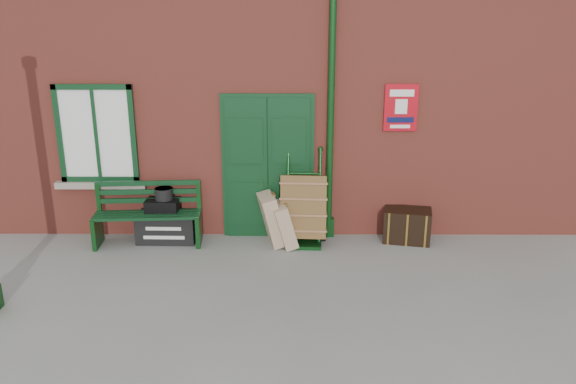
{
  "coord_description": "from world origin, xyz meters",
  "views": [
    {
      "loc": [
        0.05,
        -6.91,
        3.38
      ],
      "look_at": [
        0.02,
        0.6,
        1.0
      ],
      "focal_mm": 35.0,
      "sensor_mm": 36.0,
      "label": 1
    }
  ],
  "objects_px": {
    "bench": "(148,212)",
    "porter_trolley": "(304,208)",
    "houdini_trunk": "(167,227)",
    "dark_trunk": "(407,225)"
  },
  "relations": [
    {
      "from": "porter_trolley",
      "to": "bench",
      "type": "bearing_deg",
      "value": -175.24
    },
    {
      "from": "bench",
      "to": "porter_trolley",
      "type": "xyz_separation_m",
      "value": [
        2.38,
        0.07,
        0.05
      ]
    },
    {
      "from": "bench",
      "to": "dark_trunk",
      "type": "distance_m",
      "value": 4.0
    },
    {
      "from": "houdini_trunk",
      "to": "porter_trolley",
      "type": "relative_size",
      "value": 0.63
    },
    {
      "from": "houdini_trunk",
      "to": "dark_trunk",
      "type": "relative_size",
      "value": 1.27
    },
    {
      "from": "bench",
      "to": "houdini_trunk",
      "type": "distance_m",
      "value": 0.39
    },
    {
      "from": "bench",
      "to": "porter_trolley",
      "type": "relative_size",
      "value": 1.14
    },
    {
      "from": "bench",
      "to": "dark_trunk",
      "type": "xyz_separation_m",
      "value": [
        3.99,
        0.1,
        -0.24
      ]
    },
    {
      "from": "dark_trunk",
      "to": "porter_trolley",
      "type": "bearing_deg",
      "value": -167.4
    },
    {
      "from": "bench",
      "to": "houdini_trunk",
      "type": "relative_size",
      "value": 1.81
    }
  ]
}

